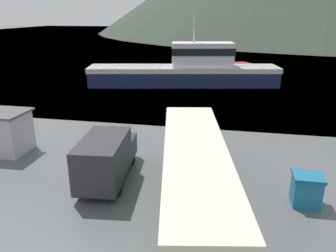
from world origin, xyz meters
The scene contains 7 objects.
water_surface centered at (0.00, 138.20, 0.00)m, with size 240.00×240.00×0.00m, color slate.
tour_bus centered at (-1.14, 7.20, 1.77)m, with size 4.48×11.81×3.13m.
delivery_van centered at (-5.86, 9.49, 1.29)m, with size 2.57×5.67×2.44m.
fishing_boat centered at (-5.02, 33.45, 1.81)m, with size 22.40×8.26×11.09m.
storage_bin centered at (3.67, 9.03, 0.73)m, with size 1.29×1.19×1.44m.
dock_kiosk centered at (-13.58, 11.71, 1.30)m, with size 3.52×2.46×2.58m.
small_boat centered at (2.04, 44.29, 0.53)m, with size 4.59×5.99×1.05m.
Camera 1 is at (0.07, -4.72, 8.17)m, focal length 35.00 mm.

